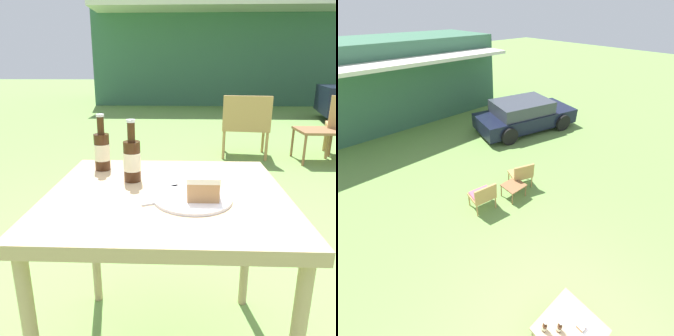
{
  "view_description": "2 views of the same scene",
  "coord_description": "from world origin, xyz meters",
  "views": [
    {
      "loc": [
        0.04,
        -1.03,
        1.11
      ],
      "look_at": [
        0.0,
        0.1,
        0.76
      ],
      "focal_mm": 35.0,
      "sensor_mm": 36.0,
      "label": 1
    },
    {
      "loc": [
        -1.4,
        -0.3,
        4.16
      ],
      "look_at": [
        1.6,
        3.09,
        0.9
      ],
      "focal_mm": 24.0,
      "sensor_mm": 36.0,
      "label": 2
    }
  ],
  "objects": [
    {
      "name": "cabin_building",
      "position": [
        1.65,
        10.55,
        1.6
      ],
      "size": [
        8.34,
        4.67,
        3.18
      ],
      "color": "#38664C",
      "rests_on": "ground_plane"
    },
    {
      "name": "patio_table",
      "position": [
        0.0,
        0.0,
        0.64
      ],
      "size": [
        0.79,
        0.74,
        0.71
      ],
      "color": "tan",
      "rests_on": "ground_plane"
    },
    {
      "name": "fork",
      "position": [
        0.01,
        -0.09,
        0.71
      ],
      "size": [
        0.16,
        0.08,
        0.01
      ],
      "color": "silver",
      "rests_on": "patio_table"
    },
    {
      "name": "wicker_chair_cushioned",
      "position": [
        0.86,
        3.1,
        0.45
      ],
      "size": [
        0.63,
        0.56,
        0.78
      ],
      "rotation": [
        0.0,
        0.0,
        3.0
      ],
      "color": "#B2844C",
      "rests_on": "ground_plane"
    },
    {
      "name": "loose_bottle_cap",
      "position": [
        0.02,
        0.03,
        0.72
      ],
      "size": [
        0.03,
        0.03,
        0.01
      ],
      "color": "silver",
      "rests_on": "patio_table"
    },
    {
      "name": "cola_bottle_near",
      "position": [
        -0.13,
        0.1,
        0.79
      ],
      "size": [
        0.06,
        0.06,
        0.23
      ],
      "color": "#381E0F",
      "rests_on": "patio_table"
    },
    {
      "name": "cola_bottle_far",
      "position": [
        -0.27,
        0.23,
        0.79
      ],
      "size": [
        0.06,
        0.06,
        0.23
      ],
      "color": "#381E0F",
      "rests_on": "patio_table"
    },
    {
      "name": "cake_on_plate",
      "position": [
        0.1,
        -0.07,
        0.74
      ],
      "size": [
        0.25,
        0.25,
        0.09
      ],
      "color": "white",
      "rests_on": "patio_table"
    },
    {
      "name": "garden_side_table",
      "position": [
        1.72,
        2.92,
        0.35
      ],
      "size": [
        0.53,
        0.48,
        0.39
      ],
      "color": "brown",
      "rests_on": "ground_plane"
    }
  ]
}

